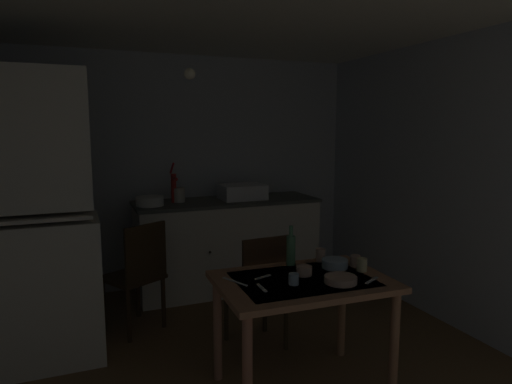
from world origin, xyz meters
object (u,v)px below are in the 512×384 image
Objects in this scene: chair_far_side at (259,287)px; hutch_cabinet at (35,230)px; chair_by_counter at (138,274)px; sink_basin at (242,191)px; mug_tall at (320,255)px; hand_pump at (174,185)px; glass_bottle at (291,249)px; mixing_bowl_counter at (150,201)px; serving_bowl_wide at (341,279)px; dining_table at (303,295)px.

hutch_cabinet is at bearing 165.01° from chair_far_side.
chair_by_counter is at bearing 141.42° from chair_far_side.
sink_basin is 1.46m from chair_far_side.
hand_pump is at bearing 111.77° from mug_tall.
hand_pump is 1.46× the size of glass_bottle.
hand_pump is (-0.69, 0.05, 0.09)m from sink_basin.
mixing_bowl_counter reaches higher than chair_by_counter.
mixing_bowl_counter is at bearing -158.97° from hand_pump.
dining_table is at bearing 140.29° from serving_bowl_wide.
serving_bowl_wide is (-0.13, -2.05, -0.25)m from sink_basin.
sink_basin is 4.99× the size of mug_tall.
hutch_cabinet is 23.03× the size of mug_tall.
chair_by_counter is (0.69, 0.24, -0.47)m from hutch_cabinet.
hand_pump reaches higher than mug_tall.
chair_far_side is 1.02m from chair_by_counter.
sink_basin is 2.07m from serving_bowl_wide.
hutch_cabinet is at bearing -161.17° from chair_by_counter.
glass_bottle reaches higher than dining_table.
mug_tall is at bearing -59.86° from mixing_bowl_counter.
mug_tall is (0.67, -1.67, -0.32)m from hand_pump.
mug_tall is 0.24m from glass_bottle.
dining_table is 3.99× the size of glass_bottle.
chair_far_side is 0.82m from serving_bowl_wide.
hand_pump is at bearing 21.03° from mixing_bowl_counter.
dining_table is 0.26m from serving_bowl_wide.
glass_bottle is (-0.12, 0.43, 0.09)m from serving_bowl_wide.
serving_bowl_wide is 0.73× the size of glass_bottle.
hutch_cabinet is 2.06m from serving_bowl_wide.
mixing_bowl_counter reaches higher than chair_far_side.
glass_bottle reaches higher than serving_bowl_wide.
glass_bottle is (0.69, -1.58, -0.13)m from mixing_bowl_counter.
dining_table is 0.43m from mug_tall.
chair_by_counter is (-1.15, -0.68, -0.52)m from sink_basin.
sink_basin is 1.65× the size of glass_bottle.
chair_far_side is 0.97× the size of chair_by_counter.
hand_pump is at bearing 176.25° from sink_basin.
glass_bottle is at bearing -98.72° from sink_basin.
sink_basin is 1.65m from glass_bottle.
serving_bowl_wide is at bearing -68.10° from mixing_bowl_counter.
chair_by_counter is (-0.21, -0.63, -0.48)m from mixing_bowl_counter.
hutch_cabinet is at bearing 147.05° from dining_table.
serving_bowl_wide is (0.22, -0.74, 0.27)m from chair_far_side.
hand_pump is 1.53m from chair_far_side.
serving_bowl_wide is at bearing -93.66° from sink_basin.
chair_by_counter reaches higher than dining_table.
hutch_cabinet reaches higher than chair_far_side.
hand_pump is 1.52× the size of mixing_bowl_counter.
chair_by_counter is at bearing 126.41° from serving_bowl_wide.
dining_table is (1.53, -0.99, -0.33)m from hutch_cabinet.
hutch_cabinet is 7.92× the size of mixing_bowl_counter.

